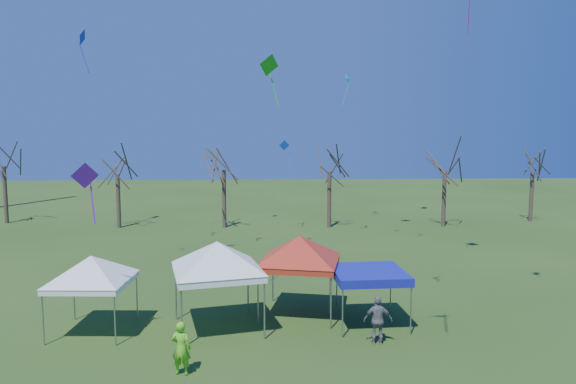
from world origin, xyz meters
name	(u,v)px	position (x,y,z in m)	size (l,w,h in m)	color
ground	(243,356)	(0.00, 0.00, 0.00)	(140.00, 140.00, 0.00)	#274516
tree_0	(2,146)	(-20.85, 27.38, 6.49)	(3.83, 3.83, 8.44)	#3D2D21
tree_1	(117,155)	(-10.77, 24.65, 5.79)	(3.42, 3.42, 7.54)	#3D2D21
tree_2	(223,149)	(-2.37, 24.38, 6.29)	(3.71, 3.71, 8.18)	#3D2D21
tree_3	(330,151)	(6.03, 24.04, 6.08)	(3.59, 3.59, 7.91)	#3D2D21
tree_4	(446,152)	(15.36, 24.00, 6.06)	(3.58, 3.58, 7.89)	#3D2D21
tree_5	(534,155)	(23.72, 26.07, 5.73)	(3.39, 3.39, 7.46)	#3D2D21
tent_white_west	(91,261)	(-5.63, 2.39, 2.71)	(3.80, 3.80, 3.36)	gray
tent_white_mid	(217,248)	(-1.02, 2.46, 3.14)	(4.30, 4.30, 3.89)	gray
tent_red	(300,241)	(2.18, 3.93, 3.04)	(4.17, 4.17, 3.77)	gray
tent_blue	(369,275)	(4.76, 2.69, 1.97)	(2.84, 2.84, 2.14)	gray
person_green	(181,348)	(-1.82, -1.25, 0.84)	(0.61, 0.40, 1.68)	#5BD021
person_grey	(378,320)	(4.71, 0.76, 0.86)	(1.00, 0.42, 1.71)	slate
kite_22	(285,147)	(2.40, 22.65, 6.49)	(0.94, 0.89, 2.87)	blue
kite_11	(269,65)	(1.09, 13.68, 11.34)	(1.49, 1.36, 2.98)	green
kite_2	(82,37)	(-12.45, 22.77, 14.47)	(0.68, 1.27, 3.16)	#132BCE
kite_1	(85,176)	(-5.14, 0.66, 5.96)	(0.91, 0.70, 2.06)	#6A17A1
kite_19	(347,80)	(6.48, 18.60, 11.09)	(0.72, 0.84, 2.21)	#0DC0C8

